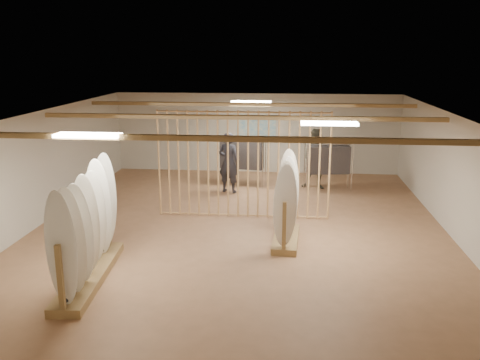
# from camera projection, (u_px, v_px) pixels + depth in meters

# --- Properties ---
(floor) EXTENTS (12.00, 12.00, 0.00)m
(floor) POSITION_uv_depth(u_px,v_px,m) (240.00, 227.00, 12.58)
(floor) COLOR #9C6E4B
(floor) RESTS_ON ground
(ceiling) EXTENTS (12.00, 12.00, 0.00)m
(ceiling) POSITION_uv_depth(u_px,v_px,m) (240.00, 114.00, 11.89)
(ceiling) COLOR gray
(ceiling) RESTS_ON ground
(wall_back) EXTENTS (12.00, 0.00, 12.00)m
(wall_back) POSITION_uv_depth(u_px,v_px,m) (256.00, 133.00, 18.03)
(wall_back) COLOR beige
(wall_back) RESTS_ON ground
(wall_front) EXTENTS (12.00, 0.00, 12.00)m
(wall_front) POSITION_uv_depth(u_px,v_px,m) (195.00, 280.00, 6.45)
(wall_front) COLOR beige
(wall_front) RESTS_ON ground
(wall_left) EXTENTS (0.00, 12.00, 12.00)m
(wall_left) POSITION_uv_depth(u_px,v_px,m) (41.00, 168.00, 12.70)
(wall_left) COLOR beige
(wall_left) RESTS_ON ground
(wall_right) EXTENTS (0.00, 12.00, 12.00)m
(wall_right) POSITION_uv_depth(u_px,v_px,m) (454.00, 177.00, 11.78)
(wall_right) COLOR beige
(wall_right) RESTS_ON ground
(ceiling_slats) EXTENTS (9.50, 6.12, 0.10)m
(ceiling_slats) POSITION_uv_depth(u_px,v_px,m) (240.00, 117.00, 11.91)
(ceiling_slats) COLOR olive
(ceiling_slats) RESTS_ON ground
(light_panels) EXTENTS (1.20, 0.35, 0.06)m
(light_panels) POSITION_uv_depth(u_px,v_px,m) (240.00, 117.00, 11.91)
(light_panels) COLOR white
(light_panels) RESTS_ON ground
(bamboo_partition) EXTENTS (4.45, 0.05, 2.78)m
(bamboo_partition) POSITION_uv_depth(u_px,v_px,m) (243.00, 165.00, 13.01)
(bamboo_partition) COLOR tan
(bamboo_partition) RESTS_ON ground
(poster) EXTENTS (1.40, 0.03, 0.90)m
(poster) POSITION_uv_depth(u_px,v_px,m) (256.00, 128.00, 17.96)
(poster) COLOR #3891C6
(poster) RESTS_ON ground
(rack_left) EXTENTS (0.84, 3.06, 2.12)m
(rack_left) POSITION_uv_depth(u_px,v_px,m) (88.00, 243.00, 9.53)
(rack_left) COLOR olive
(rack_left) RESTS_ON floor
(rack_right) EXTENTS (0.64, 1.74, 1.99)m
(rack_right) POSITION_uv_depth(u_px,v_px,m) (287.00, 214.00, 11.42)
(rack_right) COLOR olive
(rack_right) RESTS_ON floor
(clothing_rack_a) EXTENTS (1.46, 0.60, 1.58)m
(clothing_rack_a) POSITION_uv_depth(u_px,v_px,m) (242.00, 155.00, 16.20)
(clothing_rack_a) COLOR silver
(clothing_rack_a) RESTS_ON floor
(clothing_rack_b) EXTENTS (1.39, 0.55, 1.51)m
(clothing_rack_b) POSITION_uv_depth(u_px,v_px,m) (328.00, 160.00, 15.64)
(clothing_rack_b) COLOR silver
(clothing_rack_b) RESTS_ON floor
(shopper_a) EXTENTS (0.91, 0.76, 2.12)m
(shopper_a) POSITION_uv_depth(u_px,v_px,m) (229.00, 158.00, 15.44)
(shopper_a) COLOR #25252D
(shopper_a) RESTS_ON floor
(shopper_b) EXTENTS (1.15, 0.97, 2.15)m
(shopper_b) POSITION_uv_depth(u_px,v_px,m) (317.00, 155.00, 15.86)
(shopper_b) COLOR #403E31
(shopper_b) RESTS_ON floor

